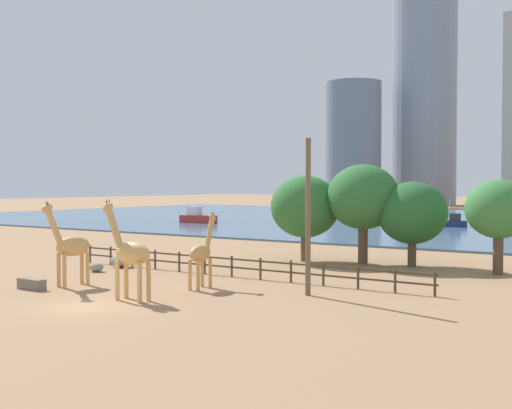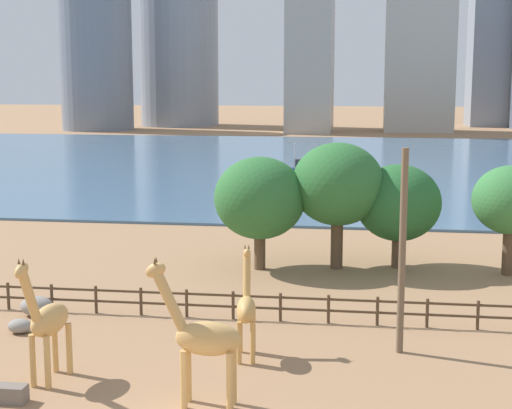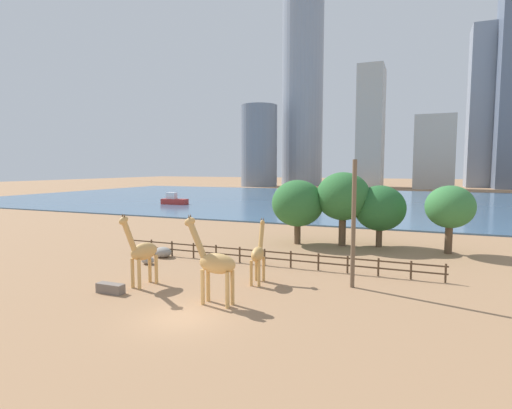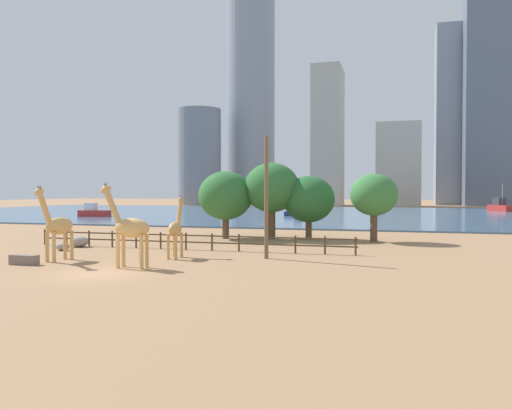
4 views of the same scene
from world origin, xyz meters
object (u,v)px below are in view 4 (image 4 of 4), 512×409
Objects in this scene: boulder_by_pole at (63,247)px; boat_sailboat at (501,207)px; giraffe_young at (57,226)px; boat_ferry at (94,212)px; tree_right_tall at (374,195)px; giraffe_tall at (176,229)px; boat_tug at (296,213)px; utility_pole at (266,197)px; tree_left_small at (272,188)px; feeding_trough at (24,260)px; boulder_near_fence at (79,241)px; tree_left_large at (226,196)px; tree_center_broad at (309,199)px; giraffe_companion at (129,228)px.

boat_sailboat is (46.54, 89.14, 0.93)m from boulder_by_pole.
boat_sailboat is (43.10, 94.17, -1.05)m from giraffe_young.
tree_right_tall is at bearing -33.86° from boat_ferry.
boat_tug is at bearing -4.38° from giraffe_tall.
utility_pole is 60.91m from boat_ferry.
tree_left_small is 41.97m from boat_tug.
boat_ferry reaches higher than feeding_trough.
boulder_by_pole is (-3.44, 5.03, -1.98)m from giraffe_young.
boat_ferry is at bearing 3.29° from boat_tug.
tree_left_small is (13.30, 11.09, 4.40)m from boulder_near_fence.
utility_pole is 15.63m from feeding_trough.
boat_tug is (-5.95, 41.35, -4.04)m from tree_left_small.
tree_left_large reaches higher than boulder_by_pole.
feeding_trough is 25.59m from tree_center_broad.
utility_pole is at bearing -77.40° from tree_left_small.
boulder_by_pole is 50.82m from boat_ferry.
tree_center_broad is 80.77m from boat_sailboat.
giraffe_tall is 0.58× the size of boat_sailboat.
tree_right_tall is 9.49m from tree_left_small.
utility_pole is 1.13× the size of tree_left_small.
giraffe_tall is 14.44m from tree_left_large.
tree_left_small is (10.48, 20.51, 4.55)m from feeding_trough.
giraffe_companion is 0.92× the size of boat_ferry.
giraffe_young reaches higher than boat_tug.
utility_pole is 4.55× the size of feeding_trough.
boat_sailboat reaches higher than boulder_near_fence.
boulder_by_pole is (-10.07, 1.49, -1.67)m from giraffe_tall.
boat_tug is (7.03, 54.91, 0.50)m from boulder_by_pole.
giraffe_young is 0.80× the size of tree_right_tall.
boat_tug is (-15.42, 41.58, -3.36)m from tree_right_tall.
feeding_trough is 28.71m from tree_right_tall.
boat_tug is (33.52, 11.55, -0.20)m from boat_ferry.
tree_left_small reaches higher than boulder_near_fence.
boat_tug is (-3.04, 56.40, -1.17)m from giraffe_tall.
boat_sailboat is 1.71× the size of boat_tug.
boat_ferry is (-39.48, 29.80, -3.84)m from tree_left_small.
tree_left_small is (4.34, 0.83, 0.75)m from tree_left_large.
utility_pole is at bearing -43.34° from boat_sailboat.
tree_left_large is (-1.43, 14.22, 2.12)m from giraffe_tall.
boulder_near_fence is (-3.75, 7.51, -1.83)m from giraffe_young.
boulder_near_fence is at bearing 170.98° from utility_pole.
giraffe_young is at bearing -63.45° from boulder_near_fence.
boulder_by_pole is 0.19× the size of boat_ferry.
boat_sailboat is at bearing 63.62° from tree_left_large.
giraffe_young is at bearing -135.98° from tree_right_tall.
boulder_by_pole is at bearing 109.83° from feeding_trough.
tree_left_small is at bearing 62.93° from feeding_trough.
boat_sailboat is at bearing 65.38° from feeding_trough.
tree_right_tall reaches higher than feeding_trough.
tree_center_broad is at bearing -108.44° from giraffe_companion.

